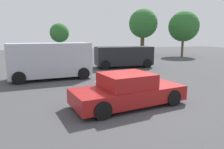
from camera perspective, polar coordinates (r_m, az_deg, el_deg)
ground_plane at (r=8.27m, az=6.58°, el=-8.76°), size 80.00×80.00×0.00m
sedan_foreground at (r=8.22m, az=4.42°, el=-4.49°), size 4.70×2.47×1.31m
dog at (r=10.95m, az=-3.34°, el=-2.42°), size 0.50×0.51×0.44m
van_white at (r=13.85m, az=-16.75°, el=3.94°), size 5.13×2.54×2.31m
suv_dark at (r=18.36m, az=3.27°, el=5.15°), size 5.10×2.45×1.83m
tree_back_left at (r=31.22m, az=-14.36°, el=11.07°), size 2.74×2.74×4.60m
tree_back_center at (r=35.97m, az=8.25°, el=13.03°), size 3.42×3.42×6.11m
tree_back_right at (r=30.63m, az=19.24°, el=12.46°), size 4.11×4.11×6.14m
tree_far_right at (r=28.40m, az=8.63°, el=13.74°), size 3.78×3.78×6.30m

